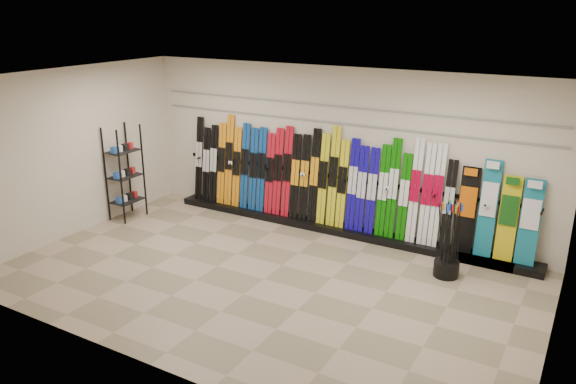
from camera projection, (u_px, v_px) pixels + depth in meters
The scene contains 13 objects.
floor at pixel (264, 279), 8.62m from camera, with size 8.00×8.00×0.00m, color #86785C.
back_wall at pixel (336, 150), 10.21m from camera, with size 8.00×8.00×0.00m, color beige.
left_wall at pixel (74, 152), 10.04m from camera, with size 5.00×5.00×0.00m, color beige.
right_wall at pixel (565, 241), 6.27m from camera, with size 5.00×5.00×0.00m, color beige.
ceiling at pixel (261, 82), 7.68m from camera, with size 8.00×8.00×0.00m, color silver.
ski_rack_base at pixel (340, 229), 10.38m from camera, with size 8.00×0.40×0.12m, color black.
skis at pixel (309, 177), 10.46m from camera, with size 5.37×0.25×1.83m.
snowboards at pixel (497, 215), 8.92m from camera, with size 1.26×0.24×1.58m.
accessory_rack at pixel (125, 173), 10.86m from camera, with size 0.40×0.60×1.84m, color black.
pole_bin at pixel (446, 269), 8.69m from camera, with size 0.39×0.39×0.25m, color black.
ski_poles at pixel (451, 240), 8.52m from camera, with size 0.37×0.35×1.18m.
slatwall_rail_0 at pixel (336, 123), 10.03m from camera, with size 7.60×0.02×0.03m, color gray.
slatwall_rail_1 at pixel (336, 106), 9.94m from camera, with size 7.60×0.02×0.03m, color gray.
Camera 1 is at (4.18, -6.55, 4.00)m, focal length 35.00 mm.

